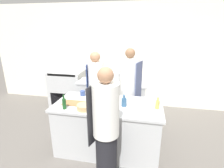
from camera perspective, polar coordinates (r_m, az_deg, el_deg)
name	(u,v)px	position (r m, az deg, el deg)	size (l,w,h in m)	color
ground_plane	(108,148)	(3.50, -1.19, -20.12)	(16.00, 16.00, 0.00)	#605B56
wall_back	(124,56)	(4.91, 4.10, 9.06)	(8.00, 0.06, 2.80)	silver
prep_counter	(108,127)	(3.24, -1.24, -13.79)	(1.84, 0.90, 0.91)	#B7BABC
pass_counter	(112,99)	(4.38, -0.04, -4.93)	(1.68, 0.57, 0.91)	#B7BABC
oven_range	(68,88)	(5.19, -14.15, -1.18)	(0.93, 0.70, 1.01)	#B7BABC
chef_at_prep_near	(106,129)	(2.42, -2.01, -14.61)	(0.40, 0.39, 1.72)	black
chef_at_stove	(129,91)	(3.69, 5.61, -2.29)	(0.45, 0.44, 1.78)	black
chef_at_pass_far	(96,91)	(3.80, -5.27, -2.19)	(0.37, 0.35, 1.70)	black
bottle_olive_oil	(124,102)	(2.92, 3.95, -5.83)	(0.09, 0.09, 0.19)	#2D5175
bottle_vinegar	(157,104)	(2.93, 14.63, -6.44)	(0.07, 0.07, 0.19)	#B2A84C
bottle_wine	(91,94)	(3.18, -7.03, -3.36)	(0.07, 0.07, 0.26)	black
bottle_cooking_oil	(64,103)	(2.92, -15.34, -6.11)	(0.06, 0.06, 0.24)	#19471E
bowl_mixing_large	(110,100)	(3.11, -0.68, -5.17)	(0.22, 0.22, 0.07)	navy
bowl_prep_small	(85,107)	(2.86, -8.90, -7.41)	(0.25, 0.25, 0.08)	tan
cup	(83,93)	(3.42, -9.55, -2.95)	(0.09, 0.09, 0.10)	#33477F
cutting_board	(73,103)	(3.12, -12.48, -6.09)	(0.36, 0.23, 0.01)	olive
stockpot	(116,77)	(4.24, 1.16, 2.29)	(0.25, 0.25, 0.21)	#B7BABC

